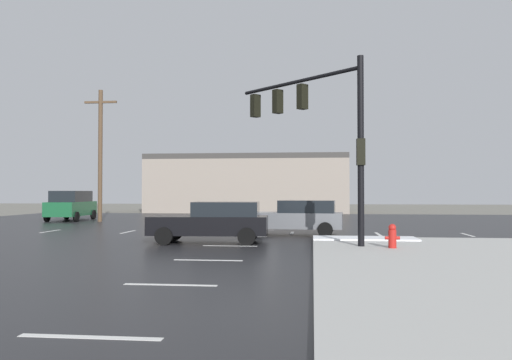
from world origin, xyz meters
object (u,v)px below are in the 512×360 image
object	(u,v)px
fire_hydrant	(392,236)
sedan_black	(213,221)
traffic_signal_mast	(317,120)
utility_pole_far	(100,153)
sedan_grey	(296,217)
suv_green	(71,205)

from	to	relation	value
fire_hydrant	sedan_black	bearing A→B (deg)	160.68
traffic_signal_mast	utility_pole_far	xyz separation A→B (m)	(-14.17, 13.84, -0.05)
fire_hydrant	utility_pole_far	world-z (taller)	utility_pole_far
sedan_black	sedan_grey	distance (m)	4.95
sedan_black	suv_green	xyz separation A→B (m)	(-12.77, 14.73, 0.24)
suv_green	utility_pole_far	xyz separation A→B (m)	(2.58, -1.26, 3.49)
traffic_signal_mast	sedan_black	world-z (taller)	traffic_signal_mast
fire_hydrant	traffic_signal_mast	bearing A→B (deg)	142.24
traffic_signal_mast	utility_pole_far	distance (m)	19.81
sedan_grey	sedan_black	bearing A→B (deg)	56.13
traffic_signal_mast	suv_green	size ratio (longest dim) A/B	1.31
fire_hydrant	suv_green	bearing A→B (deg)	138.47
traffic_signal_mast	fire_hydrant	distance (m)	5.11
fire_hydrant	utility_pole_far	xyz separation A→B (m)	(-16.58, 15.71, 4.04)
utility_pole_far	sedan_black	bearing A→B (deg)	-52.90
traffic_signal_mast	fire_hydrant	xyz separation A→B (m)	(2.41, -1.87, -4.09)
utility_pole_far	suv_green	bearing A→B (deg)	154.04
sedan_black	traffic_signal_mast	bearing A→B (deg)	171.84
sedan_grey	fire_hydrant	bearing A→B (deg)	122.67
traffic_signal_mast	sedan_grey	world-z (taller)	traffic_signal_mast
traffic_signal_mast	sedan_black	xyz separation A→B (m)	(-3.98, 0.37, -3.78)
sedan_grey	utility_pole_far	size ratio (longest dim) A/B	0.53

